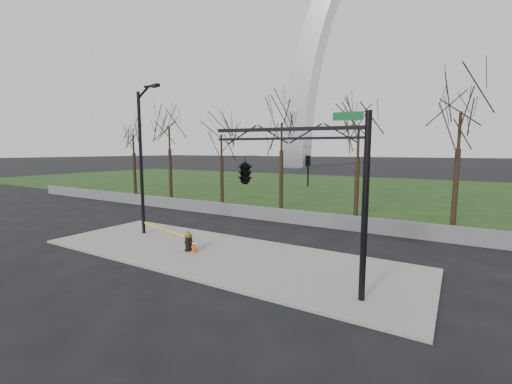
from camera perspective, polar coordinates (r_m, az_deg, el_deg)
The scene contains 11 objects.
ground at distance 15.88m, azimuth -6.39°, elevation -10.61°, with size 500.00×500.00×0.00m, color black.
sidewalk at distance 15.87m, azimuth -6.39°, elevation -10.44°, with size 18.00×6.00×0.10m, color gray.
grass_strip at distance 43.24m, azimuth 18.65°, elevation 0.35°, with size 120.00×40.00×0.06m, color #1B3111.
guardrail at distance 22.44m, azimuth 6.19°, elevation -4.18°, with size 60.00×0.30×0.90m, color #59595B.
gateway_arch at distance 91.73m, azimuth 26.31°, elevation 23.94°, with size 66.00×6.00×65.00m, color silver, non-canonical shape.
tree_row at distance 25.67m, azimuth 10.32°, elevation 4.81°, with size 46.22×4.00×7.70m.
fire_hydrant at distance 16.28m, azimuth -11.34°, elevation -8.29°, with size 0.58×0.39×0.95m.
traffic_cone at distance 16.11m, azimuth -10.50°, elevation -8.95°, with size 0.32×0.32×0.60m.
street_light at distance 19.68m, azimuth -18.74°, elevation 6.36°, with size 2.34×0.80×8.21m.
traffic_signal_mast at distance 11.35m, azimuth 1.69°, elevation 3.71°, with size 5.03×2.54×6.00m.
caution_tape at distance 18.10m, azimuth -15.13°, elevation -6.32°, with size 4.89×1.23×0.48m.
Camera 1 is at (9.29, -11.95, 4.81)m, focal length 23.53 mm.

